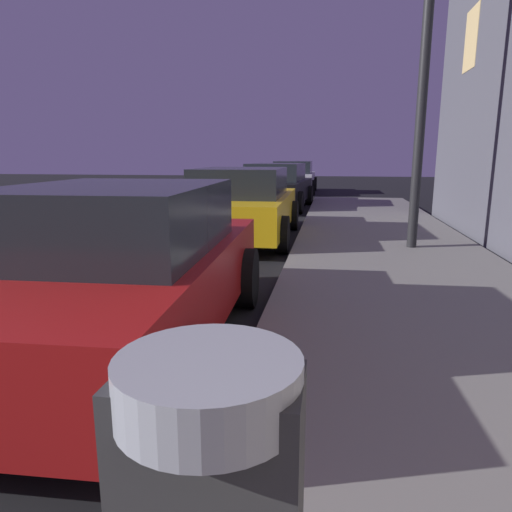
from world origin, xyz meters
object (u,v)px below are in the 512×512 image
object	(u,v)px
car_yellow_cab	(242,204)
car_black	(276,186)
car_red	(120,269)
car_white	(293,177)

from	to	relation	value
car_yellow_cab	car_black	xyz separation A→B (m)	(-0.00, 5.77, -0.00)
car_red	car_black	xyz separation A→B (m)	(-0.00, 11.28, -0.00)
car_black	car_white	distance (m)	6.62
car_yellow_cab	car_black	world-z (taller)	same
car_black	car_white	size ratio (longest dim) A/B	1.01
car_red	car_yellow_cab	distance (m)	5.51
car_red	car_yellow_cab	bearing A→B (deg)	90.00
car_black	car_red	bearing A→B (deg)	-89.99
car_red	car_black	distance (m)	11.28
car_black	car_white	bearing A→B (deg)	89.99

